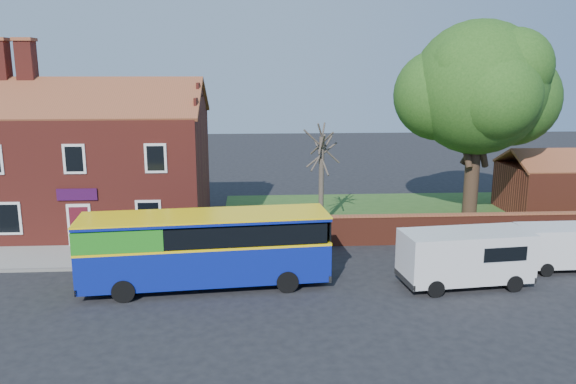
{
  "coord_description": "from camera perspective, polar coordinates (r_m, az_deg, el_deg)",
  "views": [
    {
      "loc": [
        1.9,
        -20.71,
        8.92
      ],
      "look_at": [
        3.5,
        5.0,
        3.32
      ],
      "focal_mm": 35.0,
      "sensor_mm": 36.0,
      "label": 1
    }
  ],
  "objects": [
    {
      "name": "bus",
      "position": [
        23.69,
        -9.15,
        -5.47
      ],
      "size": [
        10.39,
        3.5,
        3.11
      ],
      "rotation": [
        0.0,
        0.0,
        0.09
      ],
      "color": "navy",
      "rests_on": "ground"
    },
    {
      "name": "shop_building",
      "position": [
        33.87,
        -18.8,
        2.26
      ],
      "size": [
        12.3,
        8.13,
        10.5
      ],
      "color": "maroon",
      "rests_on": "ground"
    },
    {
      "name": "kerb",
      "position": [
        27.71,
        -22.28,
        -7.3
      ],
      "size": [
        18.0,
        0.15,
        0.14
      ],
      "primitive_type": "cube",
      "color": "slate",
      "rests_on": "ground"
    },
    {
      "name": "outbuilding",
      "position": [
        39.92,
        26.74,
        0.39
      ],
      "size": [
        8.2,
        5.06,
        4.17
      ],
      "color": "maroon",
      "rests_on": "ground"
    },
    {
      "name": "bare_tree",
      "position": [
        32.35,
        3.42,
        1.58
      ],
      "size": [
        2.14,
        2.55,
        5.71
      ],
      "color": "#4C4238",
      "rests_on": "ground"
    },
    {
      "name": "grass_strip",
      "position": [
        36.59,
        14.22,
        -2.19
      ],
      "size": [
        26.0,
        12.0,
        0.04
      ],
      "primitive_type": "cube",
      "color": "#426B28",
      "rests_on": "ground"
    },
    {
      "name": "pavement",
      "position": [
        29.29,
        -21.2,
        -6.2
      ],
      "size": [
        18.0,
        3.5,
        0.12
      ],
      "primitive_type": "cube",
      "color": "gray",
      "rests_on": "ground"
    },
    {
      "name": "boundary_wall",
      "position": [
        30.93,
        17.64,
        -3.52
      ],
      "size": [
        22.0,
        0.38,
        1.6
      ],
      "color": "maroon",
      "rests_on": "ground"
    },
    {
      "name": "large_tree",
      "position": [
        34.54,
        18.72,
        9.6
      ],
      "size": [
        9.63,
        7.62,
        11.75
      ],
      "color": "black",
      "rests_on": "ground"
    },
    {
      "name": "van_far",
      "position": [
        28.68,
        26.71,
        -4.83
      ],
      "size": [
        4.63,
        1.98,
        2.02
      ],
      "rotation": [
        0.0,
        0.0,
        0.01
      ],
      "color": "silver",
      "rests_on": "ground"
    },
    {
      "name": "van_near",
      "position": [
        24.81,
        17.6,
        -6.16
      ],
      "size": [
        5.55,
        2.68,
        2.35
      ],
      "rotation": [
        0.0,
        0.0,
        0.1
      ],
      "color": "silver",
      "rests_on": "ground"
    },
    {
      "name": "ground",
      "position": [
        22.63,
        -8.25,
        -11.08
      ],
      "size": [
        120.0,
        120.0,
        0.0
      ],
      "primitive_type": "plane",
      "color": "black",
      "rests_on": "ground"
    }
  ]
}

